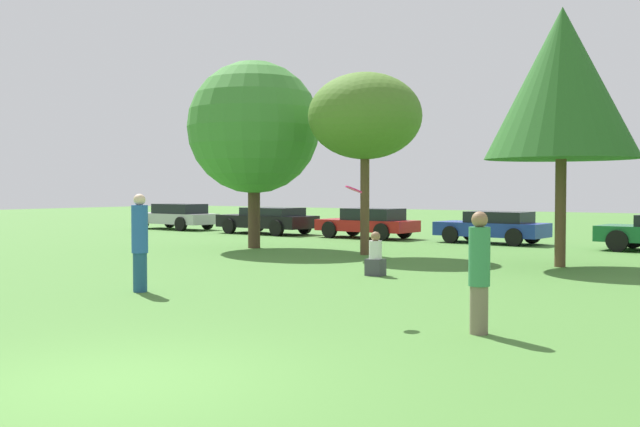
# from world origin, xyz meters

# --- Properties ---
(ground_plane) EXTENTS (120.00, 120.00, 0.00)m
(ground_plane) POSITION_xyz_m (0.00, 0.00, 0.00)
(ground_plane) COLOR #477A33
(person_thrower) EXTENTS (0.32, 0.32, 1.94)m
(person_thrower) POSITION_xyz_m (-5.09, 4.87, 1.00)
(person_thrower) COLOR navy
(person_thrower) RESTS_ON ground
(person_catcher) EXTENTS (0.30, 0.30, 1.73)m
(person_catcher) POSITION_xyz_m (2.11, 4.65, 0.89)
(person_catcher) COLOR #726651
(person_catcher) RESTS_ON ground
(frisbee) EXTENTS (0.30, 0.28, 0.17)m
(frisbee) POSITION_xyz_m (-0.13, 4.91, 2.03)
(frisbee) COLOR #F21E72
(bystander_sitting) EXTENTS (0.40, 0.33, 1.04)m
(bystander_sitting) POSITION_xyz_m (-2.67, 9.92, 0.43)
(bystander_sitting) COLOR #3F3F47
(bystander_sitting) RESTS_ON ground
(tree_0) EXTENTS (4.53, 4.53, 6.40)m
(tree_0) POSITION_xyz_m (-10.23, 14.57, 4.12)
(tree_0) COLOR #473323
(tree_0) RESTS_ON ground
(tree_1) EXTENTS (3.51, 3.51, 5.60)m
(tree_1) POSITION_xyz_m (-5.75, 14.51, 4.25)
(tree_1) COLOR brown
(tree_1) RESTS_ON ground
(tree_2) EXTENTS (3.94, 3.94, 6.75)m
(tree_2) POSITION_xyz_m (0.30, 14.36, 4.77)
(tree_2) COLOR brown
(tree_2) RESTS_ON ground
(parked_car_silver) EXTENTS (4.65, 2.14, 1.28)m
(parked_car_silver) POSITION_xyz_m (-20.95, 21.40, 0.68)
(parked_car_silver) COLOR #B2B2B7
(parked_car_silver) RESTS_ON ground
(parked_car_black) EXTENTS (4.70, 2.31, 1.19)m
(parked_car_black) POSITION_xyz_m (-14.82, 21.07, 0.65)
(parked_car_black) COLOR black
(parked_car_black) RESTS_ON ground
(parked_car_red) EXTENTS (4.24, 2.05, 1.23)m
(parked_car_red) POSITION_xyz_m (-9.58, 21.12, 0.66)
(parked_car_red) COLOR red
(parked_car_red) RESTS_ON ground
(parked_car_blue) EXTENTS (4.13, 1.99, 1.19)m
(parked_car_blue) POSITION_xyz_m (-4.27, 21.27, 0.64)
(parked_car_blue) COLOR #1E389E
(parked_car_blue) RESTS_ON ground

